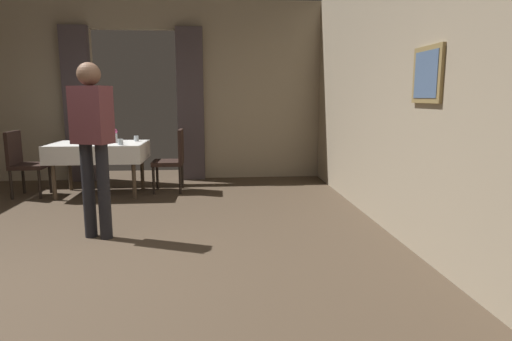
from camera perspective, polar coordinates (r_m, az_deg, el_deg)
The scene contains 11 objects.
ground at distance 3.84m, azimuth -26.41°, elevation -12.58°, with size 10.08×10.08×0.00m, color #4C3D2D.
wall_right at distance 3.77m, azimuth 24.26°, elevation 10.54°, with size 0.16×8.40×3.00m.
wall_back at distance 7.61m, azimuth -15.73°, elevation 10.25°, with size 6.40×0.27×3.00m.
dining_table_mid at distance 6.55m, azimuth -20.18°, elevation 2.62°, with size 1.31×0.89×0.75m.
chair_mid_right at distance 6.48m, azimuth -10.96°, elevation 1.74°, with size 0.44×0.44×0.93m.
chair_mid_left at distance 6.88m, azimuth -28.58°, elevation 1.18°, with size 0.44×0.44×0.93m.
flower_vase_mid at distance 6.48m, azimuth -18.25°, elevation 4.48°, with size 0.07×0.07×0.20m.
glass_mid_b at distance 6.72m, azimuth -20.60°, elevation 4.04°, with size 0.07×0.07×0.10m, color silver.
glass_mid_c at distance 6.15m, azimuth -17.60°, elevation 3.65°, with size 0.07×0.07×0.08m, color silver.
glass_mid_d at distance 6.64m, azimuth -15.64°, elevation 4.13°, with size 0.07×0.07×0.08m, color silver.
person_waiter_by_doorway at distance 4.44m, azimuth -20.93°, elevation 4.32°, with size 0.42×0.34×1.72m.
Camera 1 is at (1.38, -3.30, 1.39)m, focal length 30.03 mm.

